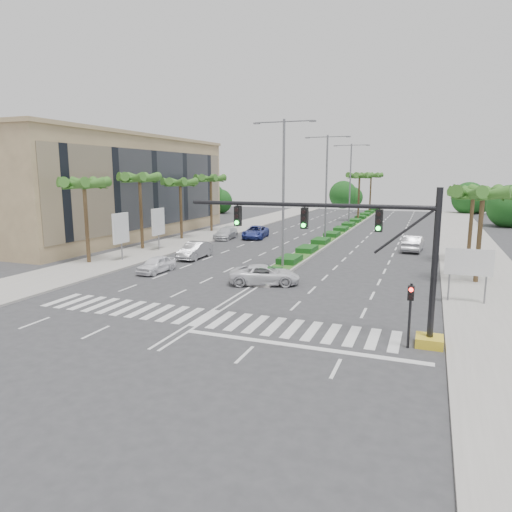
{
  "coord_description": "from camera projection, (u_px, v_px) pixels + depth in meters",
  "views": [
    {
      "loc": [
        11.18,
        -21.34,
        7.77
      ],
      "look_at": [
        1.73,
        3.31,
        3.0
      ],
      "focal_mm": 32.0,
      "sensor_mm": 36.0,
      "label": 1
    }
  ],
  "objects": [
    {
      "name": "ground",
      "position": [
        205.0,
        318.0,
        24.93
      ],
      "size": [
        160.0,
        160.0,
        0.0
      ],
      "primitive_type": "plane",
      "color": "#333335",
      "rests_on": "ground"
    },
    {
      "name": "footpath_right",
      "position": [
        478.0,
        268.0,
        37.94
      ],
      "size": [
        6.0,
        120.0,
        0.15
      ],
      "primitive_type": "cube",
      "color": "gray",
      "rests_on": "ground"
    },
    {
      "name": "footpath_left",
      "position": [
        164.0,
        247.0,
        48.65
      ],
      "size": [
        6.0,
        120.0,
        0.15
      ],
      "primitive_type": "cube",
      "color": "gray",
      "rests_on": "ground"
    },
    {
      "name": "median",
      "position": [
        347.0,
        227.0,
        66.26
      ],
      "size": [
        2.2,
        75.0,
        0.2
      ],
      "primitive_type": "cube",
      "color": "gray",
      "rests_on": "ground"
    },
    {
      "name": "median_grass",
      "position": [
        347.0,
        226.0,
        66.24
      ],
      "size": [
        1.8,
        75.0,
        0.04
      ],
      "primitive_type": "cube",
      "color": "#326020",
      "rests_on": "median"
    },
    {
      "name": "building",
      "position": [
        114.0,
        188.0,
        56.91
      ],
      "size": [
        12.0,
        36.0,
        12.0
      ],
      "primitive_type": "cube",
      "color": "tan",
      "rests_on": "ground"
    },
    {
      "name": "signal_gantry",
      "position": [
        383.0,
        269.0,
        21.05
      ],
      "size": [
        12.6,
        1.2,
        7.2
      ],
      "color": "gold",
      "rests_on": "ground"
    },
    {
      "name": "pedestrian_signal",
      "position": [
        410.0,
        305.0,
        20.21
      ],
      "size": [
        0.28,
        0.36,
        3.0
      ],
      "color": "black",
      "rests_on": "ground"
    },
    {
      "name": "direction_sign",
      "position": [
        469.0,
        265.0,
        27.08
      ],
      "size": [
        2.7,
        0.11,
        3.4
      ],
      "color": "slate",
      "rests_on": "ground"
    },
    {
      "name": "billboard_near",
      "position": [
        121.0,
        229.0,
        40.54
      ],
      "size": [
        0.18,
        2.1,
        4.35
      ],
      "color": "slate",
      "rests_on": "ground"
    },
    {
      "name": "billboard_far",
      "position": [
        158.0,
        222.0,
        46.05
      ],
      "size": [
        0.18,
        2.1,
        4.35
      ],
      "color": "slate",
      "rests_on": "ground"
    },
    {
      "name": "palm_left_near",
      "position": [
        84.0,
        187.0,
        38.74
      ],
      "size": [
        4.57,
        4.68,
        7.55
      ],
      "color": "brown",
      "rests_on": "ground"
    },
    {
      "name": "palm_left_mid",
      "position": [
        140.0,
        181.0,
        46.02
      ],
      "size": [
        4.57,
        4.68,
        7.95
      ],
      "color": "brown",
      "rests_on": "ground"
    },
    {
      "name": "palm_left_far",
      "position": [
        180.0,
        185.0,
        53.48
      ],
      "size": [
        4.57,
        4.68,
        7.35
      ],
      "color": "brown",
      "rests_on": "ground"
    },
    {
      "name": "palm_left_end",
      "position": [
        211.0,
        181.0,
        60.76
      ],
      "size": [
        4.57,
        4.68,
        7.75
      ],
      "color": "brown",
      "rests_on": "ground"
    },
    {
      "name": "palm_right_near",
      "position": [
        483.0,
        197.0,
        31.59
      ],
      "size": [
        4.57,
        4.68,
        7.05
      ],
      "color": "brown",
      "rests_on": "ground"
    },
    {
      "name": "palm_right_far",
      "position": [
        473.0,
        196.0,
        38.99
      ],
      "size": [
        4.57,
        4.68,
        6.75
      ],
      "color": "brown",
      "rests_on": "ground"
    },
    {
      "name": "palm_median_a",
      "position": [
        360.0,
        177.0,
        74.19
      ],
      "size": [
        4.57,
        4.68,
        8.05
      ],
      "color": "brown",
      "rests_on": "ground"
    },
    {
      "name": "palm_median_b",
      "position": [
        371.0,
        177.0,
        87.98
      ],
      "size": [
        4.57,
        4.68,
        8.05
      ],
      "color": "brown",
      "rests_on": "ground"
    },
    {
      "name": "streetlight_near",
      "position": [
        283.0,
        186.0,
        36.58
      ],
      "size": [
        5.1,
        0.25,
        12.0
      ],
      "color": "slate",
      "rests_on": "ground"
    },
    {
      "name": "streetlight_mid",
      "position": [
        326.0,
        182.0,
        51.29
      ],
      "size": [
        5.1,
        0.25,
        12.0
      ],
      "color": "slate",
      "rests_on": "ground"
    },
    {
      "name": "streetlight_far",
      "position": [
        350.0,
        181.0,
        65.99
      ],
      "size": [
        5.1,
        0.25,
        12.0
      ],
      "color": "slate",
      "rests_on": "ground"
    },
    {
      "name": "car_parked_a",
      "position": [
        156.0,
        264.0,
        36.3
      ],
      "size": [
        1.75,
        3.92,
        1.31
      ],
      "primitive_type": "imported",
      "rotation": [
        0.0,
        0.0,
        -0.05
      ],
      "color": "white",
      "rests_on": "ground"
    },
    {
      "name": "car_parked_b",
      "position": [
        195.0,
        250.0,
        42.36
      ],
      "size": [
        1.71,
        4.66,
        1.53
      ],
      "primitive_type": "imported",
      "rotation": [
        0.0,
        0.0,
        0.02
      ],
      "color": "#A9A8AD",
      "rests_on": "ground"
    },
    {
      "name": "car_parked_c",
      "position": [
        255.0,
        232.0,
        55.65
      ],
      "size": [
        3.2,
        5.69,
        1.5
      ],
      "primitive_type": "imported",
      "rotation": [
        0.0,
        0.0,
        0.14
      ],
      "color": "#303E92",
      "rests_on": "ground"
    },
    {
      "name": "car_parked_d",
      "position": [
        226.0,
        233.0,
        55.06
      ],
      "size": [
        2.32,
        4.91,
        1.38
      ],
      "primitive_type": "imported",
      "rotation": [
        0.0,
        0.0,
        0.08
      ],
      "color": "silver",
      "rests_on": "ground"
    },
    {
      "name": "car_crossing",
      "position": [
        265.0,
        275.0,
        32.44
      ],
      "size": [
        5.48,
        3.87,
        1.39
      ],
      "primitive_type": "imported",
      "rotation": [
        0.0,
        0.0,
        1.92
      ],
      "color": "silver",
      "rests_on": "ground"
    },
    {
      "name": "car_right",
      "position": [
        413.0,
        243.0,
        46.33
      ],
      "size": [
        2.08,
        5.06,
        1.63
      ],
      "primitive_type": "imported",
      "rotation": [
        0.0,
        0.0,
        3.07
      ],
      "color": "#A4A3A8",
      "rests_on": "ground"
    }
  ]
}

